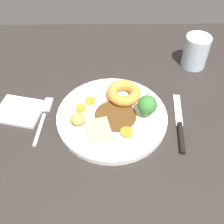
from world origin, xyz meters
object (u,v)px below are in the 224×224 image
at_px(carrot_coin_back, 127,132).
at_px(broccoli_floret, 147,105).
at_px(water_glass, 196,52).
at_px(carrot_coin_front, 81,108).
at_px(roast_potato_left, 78,119).
at_px(folded_napkin, 19,111).
at_px(dinner_plate, 112,117).
at_px(fork, 43,119).
at_px(knife, 180,127).
at_px(yorkshire_pudding, 124,93).
at_px(meat_slice_main, 98,129).
at_px(carrot_coin_side, 90,101).

bearing_deg(carrot_coin_back, broccoli_floret, 48.55).
bearing_deg(water_glass, carrot_coin_front, -149.39).
relative_size(roast_potato_left, folded_napkin, 0.32).
distance_m(dinner_plate, broccoli_floret, 0.09).
bearing_deg(fork, knife, -89.99).
bearing_deg(folded_napkin, broccoli_floret, -4.63).
bearing_deg(dinner_plate, carrot_coin_back, -60.30).
distance_m(carrot_coin_back, broccoli_floret, 0.08).
height_order(roast_potato_left, knife, roast_potato_left).
xyz_separation_m(yorkshire_pudding, carrot_coin_back, (0.00, -0.12, -0.01)).
height_order(meat_slice_main, fork, meat_slice_main).
bearing_deg(meat_slice_main, carrot_coin_back, -7.77).
height_order(carrot_coin_front, carrot_coin_side, carrot_coin_front).
relative_size(carrot_coin_front, folded_napkin, 0.23).
bearing_deg(yorkshire_pudding, roast_potato_left, -142.32).
bearing_deg(dinner_plate, folded_napkin, 173.93).
height_order(carrot_coin_front, water_glass, water_glass).
xyz_separation_m(broccoli_floret, folded_napkin, (-0.31, 0.03, -0.04)).
height_order(carrot_coin_back, water_glass, water_glass).
distance_m(carrot_coin_side, broccoli_floret, 0.15).
relative_size(carrot_coin_front, knife, 0.14).
bearing_deg(folded_napkin, dinner_plate, -6.07).
xyz_separation_m(dinner_plate, carrot_coin_side, (-0.05, 0.05, 0.01)).
height_order(carrot_coin_back, folded_napkin, carrot_coin_back).
xyz_separation_m(dinner_plate, meat_slice_main, (-0.03, -0.05, 0.01)).
distance_m(meat_slice_main, carrot_coin_back, 0.06).
bearing_deg(knife, folded_napkin, 87.17).
distance_m(yorkshire_pudding, broccoli_floret, 0.08).
xyz_separation_m(meat_slice_main, fork, (-0.14, 0.05, -0.01)).
xyz_separation_m(yorkshire_pudding, folded_napkin, (-0.26, -0.04, -0.02)).
relative_size(dinner_plate, fork, 1.74).
xyz_separation_m(knife, folded_napkin, (-0.39, 0.06, -0.00)).
distance_m(carrot_coin_front, carrot_coin_side, 0.03).
distance_m(meat_slice_main, yorkshire_pudding, 0.13).
bearing_deg(carrot_coin_front, folded_napkin, 179.03).
height_order(meat_slice_main, broccoli_floret, broccoli_floret).
relative_size(fork, folded_napkin, 1.39).
xyz_separation_m(yorkshire_pudding, broccoli_floret, (0.05, -0.06, 0.02)).
distance_m(carrot_coin_front, carrot_coin_back, 0.13).
height_order(carrot_coin_front, broccoli_floret, broccoli_floret).
bearing_deg(fork, roast_potato_left, -98.98).
distance_m(meat_slice_main, roast_potato_left, 0.05).
bearing_deg(fork, meat_slice_main, -103.63).
bearing_deg(carrot_coin_side, carrot_coin_front, -131.93).
xyz_separation_m(roast_potato_left, carrot_coin_back, (0.11, -0.03, -0.01)).
bearing_deg(carrot_coin_front, fork, -165.57).
relative_size(dinner_plate, roast_potato_left, 7.69).
height_order(broccoli_floret, fork, broccoli_floret).
bearing_deg(folded_napkin, carrot_coin_front, -0.97).
height_order(carrot_coin_front, folded_napkin, carrot_coin_front).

